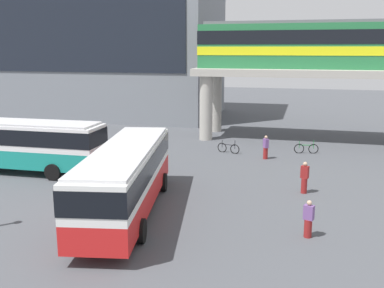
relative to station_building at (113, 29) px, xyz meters
name	(u,v)px	position (x,y,z in m)	size (l,w,h in m)	color
ground_plane	(175,160)	(13.20, -19.46, -9.80)	(120.00, 120.00, 0.00)	#47494F
station_building	(113,29)	(0.00, 0.00, 0.00)	(23.54, 14.00, 19.58)	slate
elevated_platform	(354,81)	(25.59, -10.03, -4.78)	(26.10, 5.68, 6.00)	#ADA89E
train	(338,44)	(24.12, -10.03, -1.83)	(22.64, 2.96, 3.84)	#26723F
bus_main	(126,173)	(14.03, -30.01, -7.81)	(4.49, 11.32, 3.22)	red
bus_secondary	(17,141)	(4.55, -24.88, -7.81)	(11.09, 2.95, 3.22)	teal
bicycle_black	(228,148)	(16.47, -16.50, -9.44)	(1.74, 0.54, 1.04)	black
bicycle_green	(306,149)	(22.10, -15.18, -9.44)	(1.77, 0.40, 1.04)	black
pedestrian_waiting_near_stop	(308,220)	(22.26, -30.60, -9.05)	(0.47, 0.39, 1.59)	maroon
pedestrian_by_bike_rack	(266,148)	(19.32, -17.67, -9.01)	(0.44, 0.48, 1.68)	maroon
pedestrian_near_building	(304,178)	(22.04, -24.77, -8.98)	(0.46, 0.38, 1.73)	maroon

